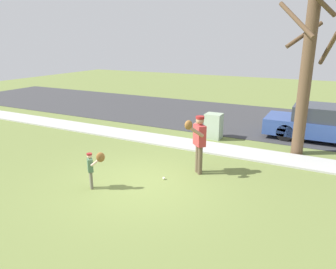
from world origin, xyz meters
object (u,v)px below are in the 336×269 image
object	(u,v)px
person_adult	(198,138)
street_tree_near	(307,70)
parked_wagon_blue	(328,124)
baseball	(164,178)
person_child	(93,165)
utility_cabinet	(214,126)

from	to	relation	value
person_adult	street_tree_near	bearing A→B (deg)	-173.76
person_adult	parked_wagon_blue	bearing A→B (deg)	-168.11
baseball	parked_wagon_blue	world-z (taller)	parked_wagon_blue
parked_wagon_blue	street_tree_near	bearing A→B (deg)	68.54
street_tree_near	parked_wagon_blue	bearing A→B (deg)	68.54
person_child	utility_cabinet	world-z (taller)	person_child
baseball	parked_wagon_blue	bearing A→B (deg)	57.57
person_child	baseball	size ratio (longest dim) A/B	13.67
street_tree_near	parked_wagon_blue	size ratio (longest dim) A/B	1.18
person_child	street_tree_near	distance (m)	7.17
baseball	person_child	bearing A→B (deg)	-135.50
person_adult	utility_cabinet	xyz separation A→B (m)	(-0.77, 3.49, -0.56)
person_child	utility_cabinet	size ratio (longest dim) A/B	1.02
baseball	utility_cabinet	xyz separation A→B (m)	(-0.11, 4.32, 0.46)
utility_cabinet	street_tree_near	world-z (taller)	street_tree_near
person_adult	person_child	bearing A→B (deg)	0.45
parked_wagon_blue	person_child	bearing A→B (deg)	54.86
utility_cabinet	parked_wagon_blue	bearing A→B (deg)	23.46
person_adult	person_child	distance (m)	2.96
baseball	parked_wagon_blue	size ratio (longest dim) A/B	0.02
person_child	parked_wagon_blue	bearing A→B (deg)	8.18
utility_cabinet	baseball	bearing A→B (deg)	-88.57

